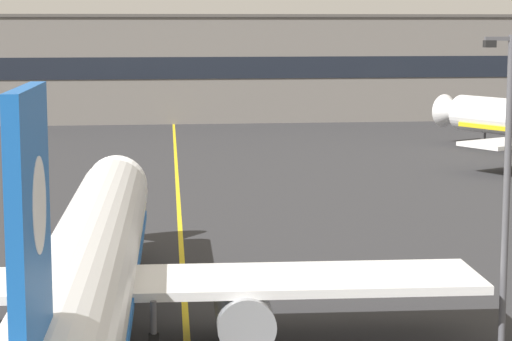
{
  "coord_description": "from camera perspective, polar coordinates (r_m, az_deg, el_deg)",
  "views": [
    {
      "loc": [
        -2.5,
        -27.28,
        13.18
      ],
      "look_at": [
        2.9,
        18.44,
        6.48
      ],
      "focal_mm": 72.05,
      "sensor_mm": 36.0,
      "label": 1
    }
  ],
  "objects": [
    {
      "name": "airliner_foreground",
      "position": [
        41.51,
        -9.3,
        -5.51
      ],
      "size": [
        32.16,
        41.49,
        11.65
      ],
      "color": "white",
      "rests_on": "ground"
    },
    {
      "name": "apron_lamp_post",
      "position": [
        42.2,
        13.75,
        -0.89
      ],
      "size": [
        2.24,
        0.9,
        12.66
      ],
      "color": "#515156",
      "rests_on": "ground"
    },
    {
      "name": "safety_cone_by_nose_gear",
      "position": [
        58.87,
        -6.71,
        -4.46
      ],
      "size": [
        0.44,
        0.44,
        0.55
      ],
      "color": "orange",
      "rests_on": "ground"
    },
    {
      "name": "terminal_building",
      "position": [
        138.52,
        -7.22,
        5.68
      ],
      "size": [
        143.01,
        12.4,
        14.12
      ],
      "color": "slate",
      "rests_on": "ground"
    },
    {
      "name": "taxiway_centreline",
      "position": [
        58.83,
        -4.15,
        -4.69
      ],
      "size": [
        6.11,
        179.92,
        0.01
      ],
      "primitive_type": "cube",
      "rotation": [
        0.0,
        0.0,
        -0.03
      ],
      "color": "yellow",
      "rests_on": "ground"
    }
  ]
}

